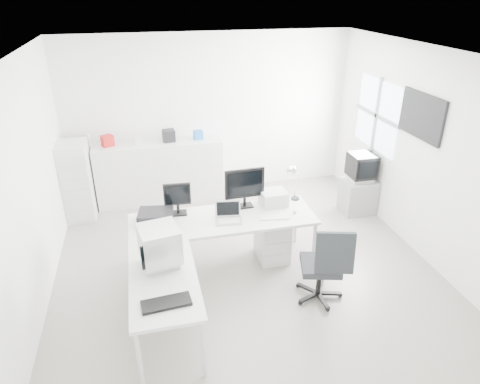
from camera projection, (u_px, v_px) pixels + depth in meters
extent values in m
cube|color=#B1AB9F|center=(243.00, 263.00, 5.93)|extent=(5.00, 5.00, 0.01)
cube|color=white|center=(244.00, 53.00, 4.70)|extent=(5.00, 5.00, 0.01)
cube|color=silver|center=(210.00, 116.00, 7.50)|extent=(5.00, 0.02, 2.80)
cube|color=silver|center=(28.00, 190.00, 4.80)|extent=(0.02, 5.00, 2.80)
cube|color=silver|center=(421.00, 153.00, 5.84)|extent=(0.02, 5.00, 2.80)
cube|color=silver|center=(272.00, 239.00, 5.93)|extent=(0.40, 0.50, 0.60)
cube|color=black|center=(156.00, 217.00, 5.42)|extent=(0.48, 0.40, 0.15)
cube|color=silver|center=(274.00, 217.00, 5.55)|extent=(0.40, 0.17, 0.02)
sphere|color=silver|center=(295.00, 212.00, 5.64)|extent=(0.05, 0.05, 0.05)
cube|color=#B9B9B9|center=(273.00, 198.00, 5.85)|extent=(0.36, 0.32, 0.20)
cube|color=black|center=(166.00, 303.00, 4.05)|extent=(0.49, 0.23, 0.03)
cube|color=gray|center=(358.00, 196.00, 7.15)|extent=(0.53, 0.43, 0.58)
cube|color=silver|center=(160.00, 171.00, 7.46)|extent=(2.15, 0.54, 1.07)
cube|color=#A91818|center=(107.00, 141.00, 7.01)|extent=(0.23, 0.22, 0.18)
cube|color=silver|center=(139.00, 140.00, 7.13)|extent=(0.13, 0.11, 0.12)
cube|color=black|center=(169.00, 136.00, 7.22)|extent=(0.22, 0.20, 0.20)
cube|color=#1863AC|center=(198.00, 135.00, 7.33)|extent=(0.16, 0.15, 0.15)
cylinder|color=silver|center=(88.00, 140.00, 6.98)|extent=(0.07, 0.07, 0.22)
cube|color=silver|center=(77.00, 181.00, 6.83)|extent=(0.45, 0.54, 1.29)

